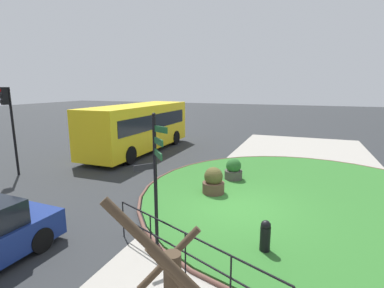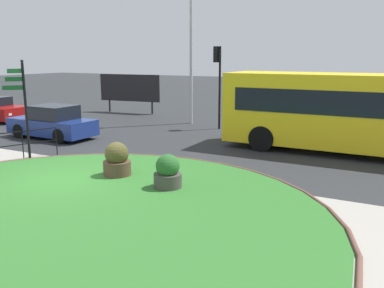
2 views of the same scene
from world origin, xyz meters
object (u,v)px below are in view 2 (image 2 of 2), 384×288
Objects in this scene: bus_yellow at (348,111)px; billboard_left at (130,88)px; planter_near_signpost at (168,174)px; signpost_directional at (23,103)px; car_near_lane at (53,123)px; lamppost_tall at (191,39)px; traffic_light_near at (218,69)px; planter_kerbside at (117,162)px.

bus_yellow is 2.15× the size of billboard_left.
planter_near_signpost is at bearing -117.42° from bus_yellow.
billboard_left is 4.15× the size of planter_near_signpost.
signpost_directional is 3.43× the size of planter_near_signpost.
billboard_left reaches higher than planter_near_signpost.
signpost_directional reaches higher than car_near_lane.
signpost_directional is 10.45m from lamppost_tall.
traffic_light_near is 2.59m from lamppost_tall.
signpost_directional is at bearing 174.98° from planter_near_signpost.
bus_yellow is 8.23× the size of planter_kerbside.
traffic_light_near is (5.56, 5.74, 2.32)m from car_near_lane.
lamppost_tall is at bearing -117.45° from car_near_lane.
traffic_light_near is 3.99× the size of planter_near_signpost.
billboard_left is at bearing 160.07° from lamppost_tall.
traffic_light_near is at bearing 95.83° from planter_kerbside.
bus_yellow is at bearing 50.02° from planter_kerbside.
lamppost_tall is (-8.57, 3.57, 2.88)m from bus_yellow.
billboard_left is at bearing 109.70° from signpost_directional.
lamppost_tall is at bearing -26.69° from billboard_left.
bus_yellow is at bearing -22.61° from lamppost_tall.
signpost_directional reaches higher than bus_yellow.
signpost_directional is 9.83m from traffic_light_near.
car_near_lane is 3.69× the size of planter_kerbside.
bus_yellow is at bearing 62.54° from planter_near_signpost.
planter_kerbside is at bearing 151.54° from car_near_lane.
lamppost_tall is at bearing 114.78° from planter_near_signpost.
signpost_directional is at bearing -146.35° from bus_yellow.
planter_near_signpost is (6.13, -0.54, -1.57)m from signpost_directional.
billboard_left is 3.82× the size of planter_kerbside.
car_near_lane is 9.43m from planter_near_signpost.
car_near_lane is 8.32m from traffic_light_near.
lamppost_tall is (-1.95, 0.83, 1.50)m from traffic_light_near.
signpost_directional is 12.86m from billboard_left.
planter_kerbside is at bearing 171.00° from planter_near_signpost.
bus_yellow is 1.10× the size of lamppost_tall.
lamppost_tall reaches higher than traffic_light_near.
car_near_lane is 1.00× the size of traffic_light_near.
car_near_lane is 7.52m from planter_kerbside.
signpost_directional is 0.38× the size of bus_yellow.
planter_near_signpost is (8.51, -4.05, -0.20)m from car_near_lane.
lamppost_tall is 7.51× the size of planter_kerbside.
planter_near_signpost is 2.01m from planter_kerbside.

